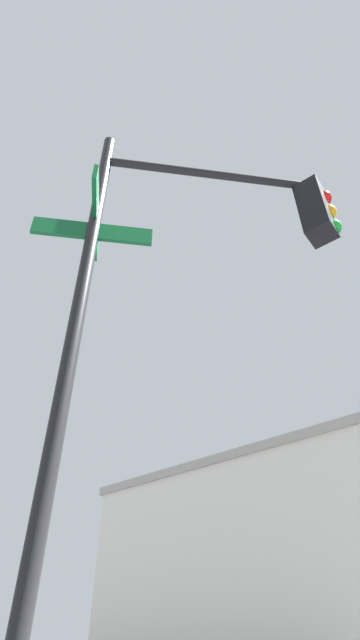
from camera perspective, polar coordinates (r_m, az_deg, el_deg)
name	(u,v)px	position (r m, az deg, el deg)	size (l,w,h in m)	color
traffic_signal_near	(205,252)	(4.24, 3.21, 8.62)	(2.18, 2.27, 5.70)	black
building_stucco	(347,597)	(31.94, 20.57, -30.19)	(15.22, 26.11, 8.92)	silver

